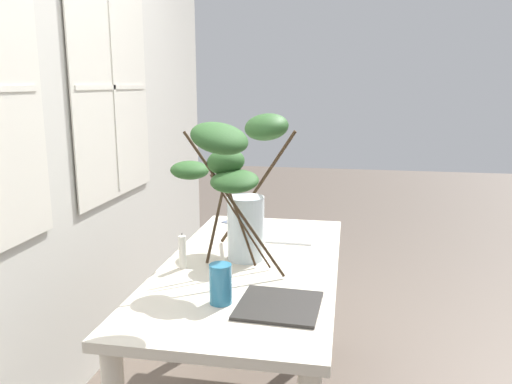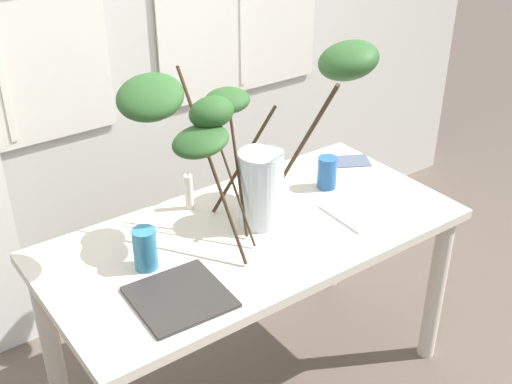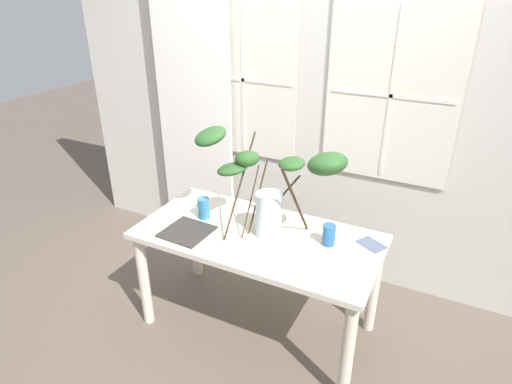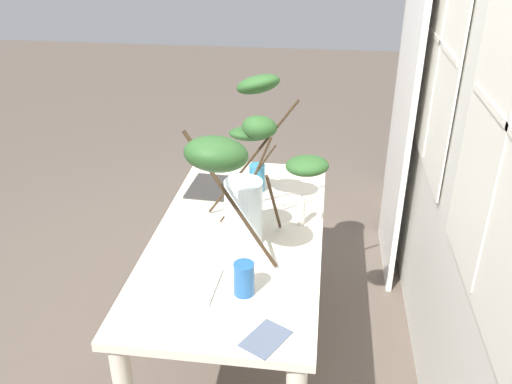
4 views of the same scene
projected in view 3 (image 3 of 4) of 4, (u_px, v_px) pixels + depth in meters
The scene contains 11 objects.
ground at pixel (258, 324), 3.02m from camera, with size 14.00×14.00×0.00m, color brown.
back_wall_with_windows at pixel (315, 86), 3.11m from camera, with size 4.19×0.14×2.91m.
curtain_sheer_side at pixel (194, 107), 3.49m from camera, with size 0.68×0.03×2.43m, color white.
dining_table at pixel (258, 249), 2.75m from camera, with size 1.50×0.74×0.73m.
vase_with_branches at pixel (269, 181), 2.56m from camera, with size 0.99×0.56×0.66m.
drinking_glass_blue_left at pixel (204, 208), 2.85m from camera, with size 0.08×0.08×0.14m, color teal.
drinking_glass_blue_right at pixel (329, 235), 2.57m from camera, with size 0.08×0.08×0.13m, color #235693.
plate_square_left at pixel (187, 232), 2.72m from camera, with size 0.28×0.28×0.01m, color #2D2B28.
plate_square_right at pixel (312, 262), 2.43m from camera, with size 0.22×0.22×0.01m, color white.
napkin_folded at pixel (371, 244), 2.59m from camera, with size 0.16×0.11×0.00m, color #4C566B.
pillar_candle at pixel (262, 203), 2.92m from camera, with size 0.03×0.03×0.15m.
Camera 3 is at (1.02, -2.06, 2.16)m, focal length 30.61 mm.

